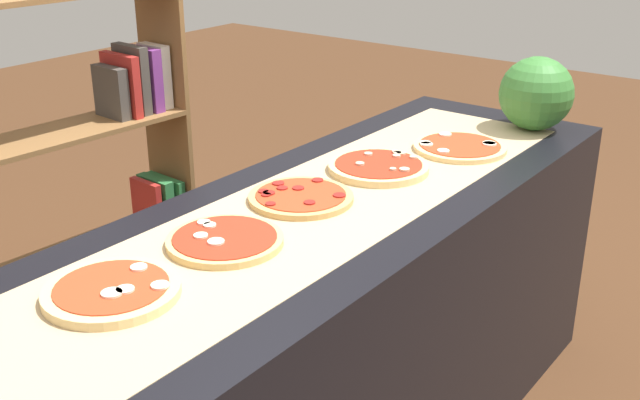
# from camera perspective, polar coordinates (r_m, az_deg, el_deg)

# --- Properties ---
(counter) EXTENTS (2.42, 0.74, 0.90)m
(counter) POSITION_cam_1_polar(r_m,az_deg,el_deg) (2.34, 0.00, -10.74)
(counter) COLOR black
(counter) RESTS_ON ground_plane
(parchment_paper) EXTENTS (2.11, 0.51, 0.00)m
(parchment_paper) POSITION_cam_1_polar(r_m,az_deg,el_deg) (2.13, 0.00, -0.47)
(parchment_paper) COLOR tan
(parchment_paper) RESTS_ON counter
(pizza_mozzarella_0) EXTENTS (0.30, 0.30, 0.03)m
(pizza_mozzarella_0) POSITION_cam_1_polar(r_m,az_deg,el_deg) (1.73, -15.05, -6.47)
(pizza_mozzarella_0) COLOR #E5C17F
(pizza_mozzarella_0) RESTS_ON parchment_paper
(pizza_mozzarella_1) EXTENTS (0.29, 0.29, 0.03)m
(pizza_mozzarella_1) POSITION_cam_1_polar(r_m,az_deg,el_deg) (1.91, -7.03, -2.96)
(pizza_mozzarella_1) COLOR #DBB26B
(pizza_mozzarella_1) RESTS_ON parchment_paper
(pizza_pepperoni_2) EXTENTS (0.29, 0.29, 0.02)m
(pizza_pepperoni_2) POSITION_cam_1_polar(r_m,az_deg,el_deg) (2.16, -1.44, 0.21)
(pizza_pepperoni_2) COLOR tan
(pizza_pepperoni_2) RESTS_ON parchment_paper
(pizza_mushroom_3) EXTENTS (0.31, 0.31, 0.03)m
(pizza_mushroom_3) POSITION_cam_1_polar(r_m,az_deg,el_deg) (2.39, 4.34, 2.45)
(pizza_mushroom_3) COLOR #E5C17F
(pizza_mushroom_3) RESTS_ON parchment_paper
(pizza_mozzarella_4) EXTENTS (0.31, 0.31, 0.02)m
(pizza_mozzarella_4) POSITION_cam_1_polar(r_m,az_deg,el_deg) (2.62, 10.25, 3.87)
(pizza_mozzarella_4) COLOR #E5C17F
(pizza_mozzarella_4) RESTS_ON parchment_paper
(watermelon) EXTENTS (0.26, 0.26, 0.26)m
(watermelon) POSITION_cam_1_polar(r_m,az_deg,el_deg) (2.87, 15.63, 7.55)
(watermelon) COLOR #387A33
(watermelon) RESTS_ON counter
(bookshelf) EXTENTS (0.91, 0.31, 1.40)m
(bookshelf) POSITION_cam_1_polar(r_m,az_deg,el_deg) (2.97, -15.66, -0.29)
(bookshelf) COLOR brown
(bookshelf) RESTS_ON ground_plane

